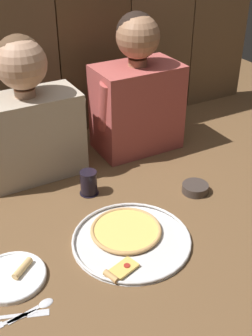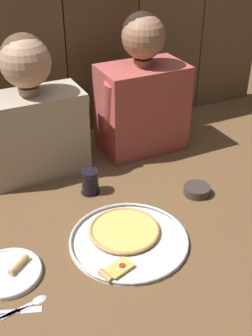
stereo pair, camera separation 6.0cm
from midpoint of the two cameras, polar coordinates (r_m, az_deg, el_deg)
ground_plane at (r=1.54m, az=3.81°, el=-7.24°), size 3.20×3.20×0.00m
pizza_tray at (r=1.46m, az=1.32°, el=-9.26°), size 0.40×0.40×0.03m
dinner_plate at (r=1.38m, az=-14.35°, el=-13.45°), size 0.21×0.21×0.03m
drinking_glass at (r=1.66m, az=-3.82°, el=-1.89°), size 0.08×0.08×0.10m
dipping_bowl at (r=1.69m, az=10.51°, el=-2.89°), size 0.10×0.10×0.03m
table_fork at (r=1.28m, az=-14.73°, el=-18.70°), size 0.13×0.02×0.01m
table_knife at (r=1.28m, az=-13.39°, el=-18.20°), size 0.15×0.07×0.01m
table_spoon at (r=1.29m, az=-11.16°, el=-17.36°), size 0.14×0.04×0.01m
diner_left at (r=1.72m, az=-11.55°, el=7.13°), size 0.44×0.20×0.58m
diner_right at (r=1.88m, az=3.15°, el=10.17°), size 0.41×0.23×0.61m
wooden_backdrop_wall at (r=1.95m, az=-7.66°, el=19.82°), size 2.19×0.03×1.14m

